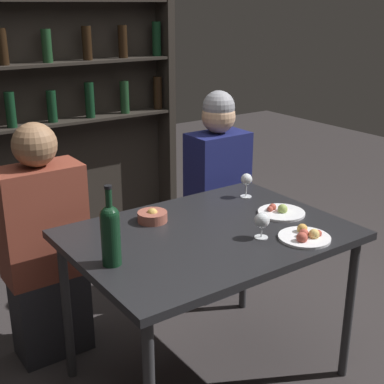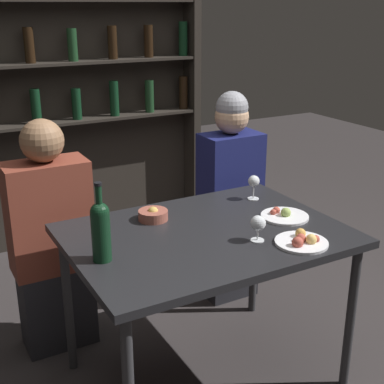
% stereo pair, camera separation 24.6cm
% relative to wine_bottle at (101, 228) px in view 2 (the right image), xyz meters
% --- Properties ---
extents(ground_plane, '(10.00, 10.00, 0.00)m').
position_rel_wine_bottle_xyz_m(ground_plane, '(0.51, 0.04, -0.92)').
color(ground_plane, '#332D2D').
extents(dining_table, '(1.23, 0.89, 0.78)m').
position_rel_wine_bottle_xyz_m(dining_table, '(0.51, 0.04, -0.21)').
color(dining_table, black).
rests_on(dining_table, ground_plane).
extents(wine_rack_wall, '(1.96, 0.21, 2.03)m').
position_rel_wine_bottle_xyz_m(wine_rack_wall, '(0.51, 1.93, 0.16)').
color(wine_rack_wall, '#28231E').
rests_on(wine_rack_wall, ground_plane).
extents(wine_bottle, '(0.08, 0.08, 0.33)m').
position_rel_wine_bottle_xyz_m(wine_bottle, '(0.00, 0.00, 0.00)').
color(wine_bottle, black).
rests_on(wine_bottle, dining_table).
extents(wine_glass_0, '(0.07, 0.07, 0.12)m').
position_rel_wine_bottle_xyz_m(wine_glass_0, '(0.65, -0.15, -0.06)').
color(wine_glass_0, silver).
rests_on(wine_glass_0, dining_table).
extents(wine_glass_1, '(0.06, 0.06, 0.13)m').
position_rel_wine_bottle_xyz_m(wine_glass_1, '(0.94, 0.29, -0.05)').
color(wine_glass_1, silver).
rests_on(wine_glass_1, dining_table).
extents(food_plate_0, '(0.23, 0.23, 0.05)m').
position_rel_wine_bottle_xyz_m(food_plate_0, '(0.80, -0.27, -0.12)').
color(food_plate_0, white).
rests_on(food_plate_0, dining_table).
extents(food_plate_1, '(0.23, 0.23, 0.05)m').
position_rel_wine_bottle_xyz_m(food_plate_1, '(0.92, 0.01, -0.13)').
color(food_plate_1, white).
rests_on(food_plate_1, dining_table).
extents(snack_bowl, '(0.14, 0.14, 0.07)m').
position_rel_wine_bottle_xyz_m(snack_bowl, '(0.36, 0.28, -0.11)').
color(snack_bowl, '#995142').
rests_on(snack_bowl, dining_table).
extents(seated_person_left, '(0.41, 0.22, 1.24)m').
position_rel_wine_bottle_xyz_m(seated_person_left, '(-0.04, 0.67, -0.33)').
color(seated_person_left, '#26262B').
rests_on(seated_person_left, ground_plane).
extents(seated_person_right, '(0.35, 0.22, 1.29)m').
position_rel_wine_bottle_xyz_m(seated_person_right, '(1.04, 0.67, -0.29)').
color(seated_person_right, '#26262B').
rests_on(seated_person_right, ground_plane).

